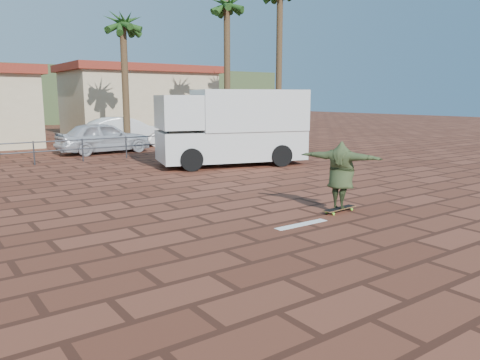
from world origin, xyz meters
The scene contains 12 objects.
ground centered at (0.00, 0.00, 0.00)m, with size 120.00×120.00×0.00m, color brown.
paint_stripe centered at (0.70, -1.20, 0.00)m, with size 1.40×0.22×0.01m, color white.
guardrail centered at (0.00, 12.00, 0.68)m, with size 24.06×0.06×1.00m.
palm_center centered at (3.50, 15.50, 6.36)m, with size 2.40×2.40×7.75m.
palm_right centered at (9.00, 14.00, 7.58)m, with size 2.40×2.40×9.05m.
building_east centered at (8.00, 24.00, 2.54)m, with size 10.60×6.60×5.00m.
longboard centered at (2.25, -0.89, 0.08)m, with size 1.05×0.31×0.10m.
skateboarder centered at (2.25, -0.89, 0.92)m, with size 2.02×0.55×1.64m, color #344223.
campervan centered at (4.77, 7.39, 1.62)m, with size 6.39×4.03×3.08m.
car_silver centered at (1.85, 14.53, 0.78)m, with size 1.85×4.59×1.57m, color silver.
car_white centered at (3.78, 16.50, 0.84)m, with size 1.78×5.10×1.68m, color white.
street_sign centered at (9.25, 10.00, 1.78)m, with size 0.51×0.15×2.55m.
Camera 1 is at (-6.24, -8.55, 2.78)m, focal length 35.00 mm.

